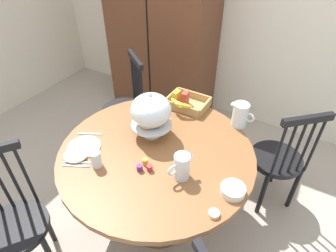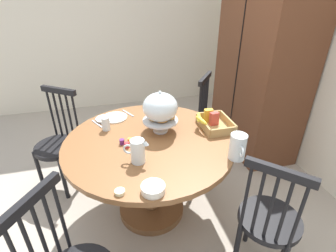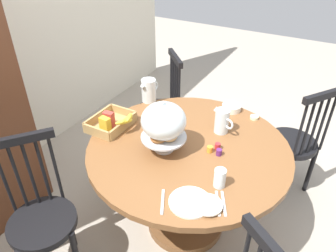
% 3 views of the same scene
% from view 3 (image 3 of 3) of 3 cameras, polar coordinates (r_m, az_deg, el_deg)
% --- Properties ---
extents(ground_plane, '(10.00, 10.00, 0.00)m').
position_cam_3_polar(ground_plane, '(2.51, 4.84, -17.99)').
color(ground_plane, '#A89E8E').
extents(dining_table, '(1.29, 1.29, 0.74)m').
position_cam_3_polar(dining_table, '(2.16, 3.50, -7.65)').
color(dining_table, brown).
rests_on(dining_table, ground_plane).
extents(windsor_chair_near_window, '(0.47, 0.47, 0.97)m').
position_cam_3_polar(windsor_chair_near_window, '(2.96, -1.34, 2.81)').
color(windsor_chair_near_window, black).
rests_on(windsor_chair_near_window, ground_plane).
extents(windsor_chair_by_cabinet, '(0.47, 0.46, 0.97)m').
position_cam_3_polar(windsor_chair_by_cabinet, '(2.11, -21.53, -15.26)').
color(windsor_chair_by_cabinet, black).
rests_on(windsor_chair_by_cabinet, ground_plane).
extents(windsor_chair_far_side, '(0.46, 0.46, 0.97)m').
position_cam_3_polar(windsor_chair_far_side, '(2.71, 21.41, -3.06)').
color(windsor_chair_far_side, black).
rests_on(windsor_chair_far_side, ground_plane).
extents(pastry_stand_with_dome, '(0.28, 0.28, 0.34)m').
position_cam_3_polar(pastry_stand_with_dome, '(1.89, -0.82, 0.57)').
color(pastry_stand_with_dome, silver).
rests_on(pastry_stand_with_dome, dining_table).
extents(orange_juice_pitcher, '(0.10, 0.17, 0.17)m').
position_cam_3_polar(orange_juice_pitcher, '(2.15, 9.57, 0.71)').
color(orange_juice_pitcher, silver).
rests_on(orange_juice_pitcher, dining_table).
extents(milk_pitcher, '(0.19, 0.11, 0.18)m').
position_cam_3_polar(milk_pitcher, '(2.49, -3.43, 6.19)').
color(milk_pitcher, silver).
rests_on(milk_pitcher, dining_table).
extents(cereal_basket, '(0.32, 0.30, 0.12)m').
position_cam_3_polar(cereal_basket, '(2.21, -9.94, 0.64)').
color(cereal_basket, tan).
rests_on(cereal_basket, dining_table).
extents(china_plate_large, '(0.22, 0.22, 0.01)m').
position_cam_3_polar(china_plate_large, '(1.67, 3.96, -13.36)').
color(china_plate_large, white).
rests_on(china_plate_large, dining_table).
extents(china_plate_small, '(0.15, 0.15, 0.01)m').
position_cam_3_polar(china_plate_small, '(1.65, 7.09, -13.73)').
color(china_plate_small, white).
rests_on(china_plate_small, china_plate_large).
extents(cereal_bowl, '(0.14, 0.14, 0.04)m').
position_cam_3_polar(cereal_bowl, '(2.43, 11.23, 3.24)').
color(cereal_bowl, white).
rests_on(cereal_bowl, dining_table).
extents(drinking_glass, '(0.06, 0.06, 0.11)m').
position_cam_3_polar(drinking_glass, '(1.74, 9.23, -9.14)').
color(drinking_glass, silver).
rests_on(drinking_glass, dining_table).
extents(butter_dish, '(0.06, 0.06, 0.02)m').
position_cam_3_polar(butter_dish, '(2.37, 15.12, 1.49)').
color(butter_dish, beige).
rests_on(butter_dish, dining_table).
extents(jam_jar_strawberry, '(0.04, 0.04, 0.04)m').
position_cam_3_polar(jam_jar_strawberry, '(2.02, 8.84, -3.57)').
color(jam_jar_strawberry, '#B7282D').
rests_on(jam_jar_strawberry, dining_table).
extents(jam_jar_apricot, '(0.04, 0.04, 0.04)m').
position_cam_3_polar(jam_jar_apricot, '(1.99, 7.46, -4.12)').
color(jam_jar_apricot, orange).
rests_on(jam_jar_apricot, dining_table).
extents(jam_jar_grape, '(0.04, 0.04, 0.04)m').
position_cam_3_polar(jam_jar_grape, '(1.97, 9.08, -4.63)').
color(jam_jar_grape, '#5B2366').
rests_on(jam_jar_grape, dining_table).
extents(table_knife, '(0.16, 0.09, 0.01)m').
position_cam_3_polar(table_knife, '(1.68, 8.86, -13.44)').
color(table_knife, silver).
rests_on(table_knife, dining_table).
extents(dinner_fork, '(0.16, 0.09, 0.01)m').
position_cam_3_polar(dinner_fork, '(1.69, 9.90, -13.43)').
color(dinner_fork, silver).
rests_on(dinner_fork, dining_table).
extents(soup_spoon, '(0.16, 0.09, 0.01)m').
position_cam_3_polar(soup_spoon, '(1.67, -0.98, -13.33)').
color(soup_spoon, silver).
rests_on(soup_spoon, dining_table).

